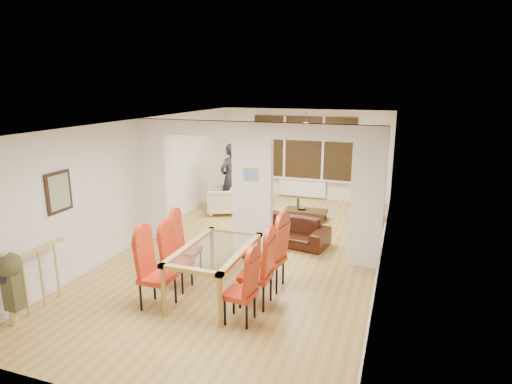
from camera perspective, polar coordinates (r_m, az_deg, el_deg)
The scene contains 24 objects.
floor at distance 8.79m, azimuth -0.46°, elevation -7.80°, with size 5.00×9.00×0.01m, color #AE8C46.
room_walls at distance 8.39m, azimuth -0.48°, elevation 0.46°, with size 5.00×9.00×2.60m, color silver, non-canonical shape.
divider_wall at distance 8.39m, azimuth -0.48°, elevation 0.46°, with size 5.00×0.18×2.60m, color white.
bay_window_blinds at distance 12.55m, azimuth 6.37°, elevation 5.90°, with size 3.00×0.08×1.80m, color black.
radiator at distance 12.74m, azimuth 6.18°, elevation 0.53°, with size 1.40×0.08×0.50m, color white.
pendant_light at distance 11.30m, azimuth 6.65°, elevation 8.31°, with size 0.36×0.36×0.36m, color orange.
stair_newel at distance 7.24m, azimuth -27.04°, elevation -9.70°, with size 0.40×1.20×1.10m, color tan, non-canonical shape.
wall_poster at distance 7.60m, azimuth -24.81°, elevation 0.01°, with size 0.04×0.52×0.67m, color gray.
pillar_photo at distance 8.23m, azimuth -0.71°, elevation 2.34°, with size 0.30×0.03×0.25m, color #4C8CD8.
dining_table at distance 6.91m, azimuth -5.41°, elevation -10.48°, with size 0.99×1.76×0.82m, color #A8863E, non-canonical shape.
dining_chair_la at distance 6.65m, azimuth -13.05°, elevation -10.39°, with size 0.45×0.45×1.13m, color #B12A12, non-canonical shape.
dining_chair_lb at distance 7.18m, azimuth -10.42°, elevation -8.84°, with size 0.41×0.41×1.02m, color #B12A12, non-canonical shape.
dining_chair_lc at distance 7.60m, azimuth -9.22°, elevation -7.27°, with size 0.43×0.43×1.07m, color #B12A12, non-canonical shape.
dining_chair_ra at distance 6.15m, azimuth -2.19°, elevation -12.76°, with size 0.41×0.41×1.01m, color #B12A12, non-canonical shape.
dining_chair_rb at distance 6.55m, azimuth -0.05°, elevation -10.41°, with size 0.45×0.45×1.13m, color #B12A12, non-canonical shape.
dining_chair_rc at distance 7.07m, azimuth 1.73°, elevation -8.34°, with size 0.47×0.47×1.16m, color #B12A12, non-canonical shape.
sofa at distance 9.18m, azimuth 3.63°, elevation -4.99°, with size 1.92×0.75×0.56m, color black.
armchair at distance 11.18m, azimuth -4.59°, elevation -1.09°, with size 0.77×0.75×0.70m, color beige.
person at distance 11.20m, azimuth -3.42°, elevation 1.88°, with size 0.43×0.66×1.82m, color black.
television at distance 10.88m, azimuth 14.49°, elevation -2.38°, with size 0.12×0.94×0.54m, color black.
coffee_table at distance 10.80m, azimuth 6.65°, elevation -2.99°, with size 1.04×0.52×0.24m, color #312110, non-canonical shape.
bottle at distance 10.83m, azimuth 5.64°, elevation -1.48°, with size 0.07×0.07×0.28m, color #143F19.
bowl at distance 10.78m, azimuth 6.09°, elevation -2.20°, with size 0.21×0.21×0.05m, color #312110.
shoes at distance 8.47m, azimuth -0.92°, elevation -8.31°, with size 0.24×0.26×0.10m, color black, non-canonical shape.
Camera 1 is at (2.74, -7.68, 3.29)m, focal length 30.00 mm.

